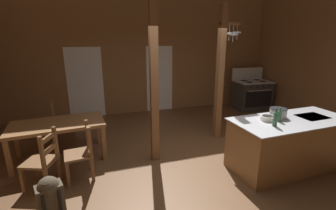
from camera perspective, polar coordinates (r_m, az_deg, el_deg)
The scene contains 17 objects.
ground_plane at distance 4.54m, azimuth 6.39°, elevation -15.52°, with size 8.98×8.20×0.10m, color brown.
wall_back at distance 7.46m, azimuth -5.44°, elevation 16.02°, with size 8.98×0.14×4.64m, color brown.
glazed_door_back_left at distance 7.32m, azimuth -19.27°, elevation 4.98°, with size 1.00×0.01×2.05m, color white.
glazed_panel_back_right at distance 7.60m, azimuth -2.03°, elevation 6.26°, with size 0.84×0.01×2.05m, color white.
kitchen_island at distance 4.87m, azimuth 27.05°, elevation -8.24°, with size 2.19×1.03×0.93m.
stove_range at distance 8.35m, azimuth 19.51°, elevation 2.43°, with size 1.19×0.88×1.32m.
support_post_with_pot_rack at distance 5.47m, azimuth 12.66°, elevation 8.16°, with size 0.53×0.24×2.99m.
support_post_center at distance 4.31m, azimuth -3.38°, elevation 5.00°, with size 0.14×0.14×2.99m.
dining_table at distance 5.05m, azimuth -24.99°, elevation -4.83°, with size 1.77×1.04×0.74m.
ladderback_chair_near_window at distance 6.00m, azimuth -24.36°, elevation -3.56°, with size 0.49×0.49×0.95m.
ladderback_chair_by_post at distance 4.30m, azimuth -27.91°, elevation -11.76°, with size 0.57×0.57×0.95m.
ladderback_chair_at_table_end at distance 4.31m, azimuth -20.11°, elevation -10.71°, with size 0.48×0.48×0.95m.
backpack at distance 3.66m, azimuth -26.54°, elevation -19.07°, with size 0.37×0.36×0.60m.
stockpot_on_counter at distance 4.69m, azimuth 24.98°, elevation -1.73°, with size 0.37×0.30×0.17m.
mixing_bowl_on_counter at distance 4.45m, azimuth 22.81°, elevation -2.93°, with size 0.23×0.23×0.08m.
bottle_tall_on_counter at distance 4.20m, azimuth 24.43°, elevation -3.08°, with size 0.07×0.07×0.31m.
bottle_short_on_counter at distance 4.46m, azimuth 25.26°, elevation -2.41°, with size 0.07×0.07×0.25m.
Camera 1 is at (-1.65, -3.50, 2.32)m, focal length 25.32 mm.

